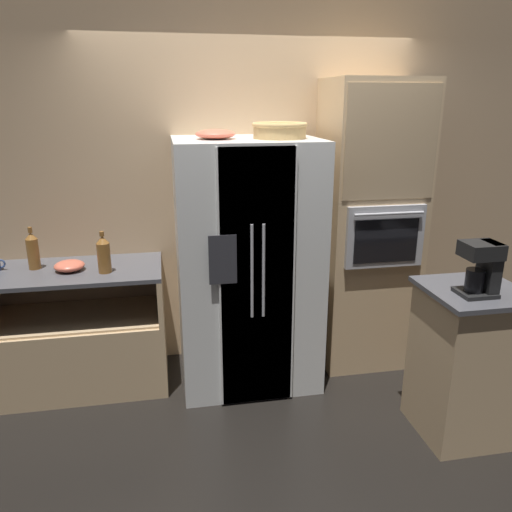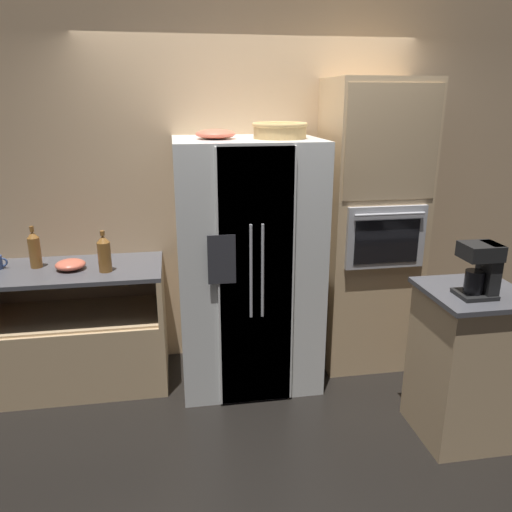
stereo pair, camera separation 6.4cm
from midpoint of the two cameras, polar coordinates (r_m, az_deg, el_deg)
The scene contains 12 objects.
ground_plane at distance 4.01m, azimuth 0.11°, elevation -13.35°, with size 20.00×20.00×0.00m, color black.
wall_back at distance 3.96m, azimuth -1.15°, elevation 7.95°, with size 12.00×0.06×2.80m.
counter_left at distance 4.00m, azimuth -22.15°, elevation -9.46°, with size 1.52×0.64×0.91m.
refrigerator at distance 3.65m, azimuth -1.54°, elevation -0.99°, with size 1.00×0.84×1.80m.
wall_oven at distance 3.95m, azimuth 12.27°, elevation 3.16°, with size 0.71×0.65×2.20m.
island_counter at distance 3.42m, azimuth 22.31°, elevation -11.15°, with size 0.57×0.57×0.98m.
wicker_basket at distance 3.45m, azimuth 2.18°, elevation 14.22°, with size 0.38×0.38×0.11m.
fruit_bowl at distance 3.41m, azimuth -5.21°, elevation 13.71°, with size 0.27×0.27×0.06m.
bottle_tall at distance 3.58m, azimuth -17.50°, elevation 0.21°, with size 0.09×0.09×0.29m.
bottle_short at distance 3.83m, azimuth -24.59°, elevation 0.58°, with size 0.08×0.08×0.30m.
mixing_bowl at distance 3.73m, azimuth -21.02°, elevation -1.05°, with size 0.21×0.21×0.07m.
coffee_maker at distance 3.09m, azimuth 23.93°, elevation -1.10°, with size 0.20×0.18×0.31m.
Camera 1 is at (-0.67, -3.38, 2.06)m, focal length 35.00 mm.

